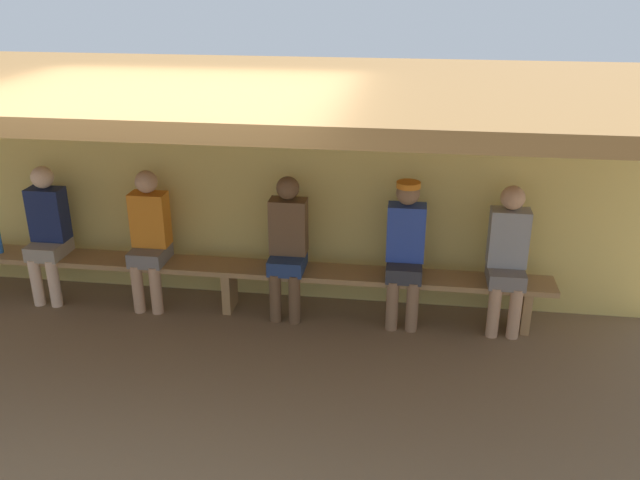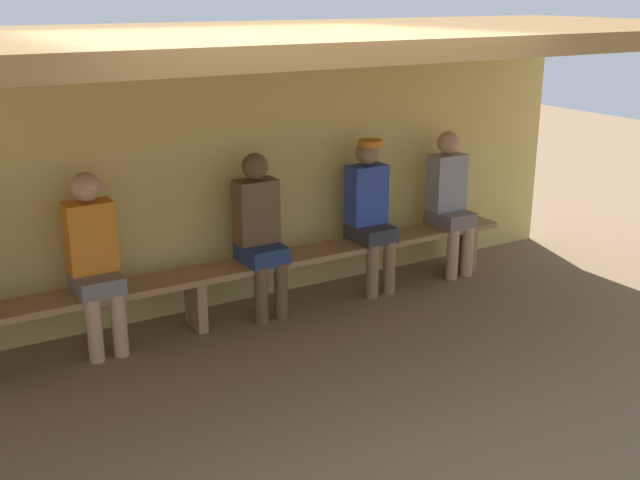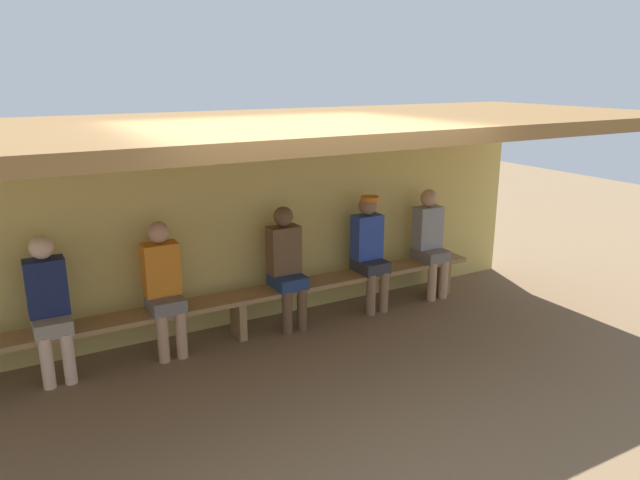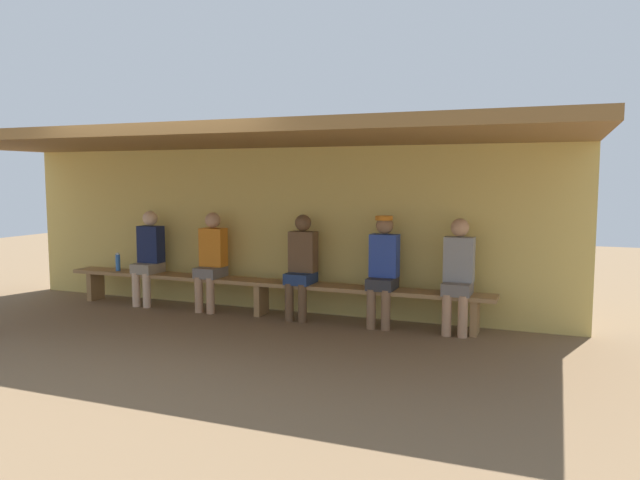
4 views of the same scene
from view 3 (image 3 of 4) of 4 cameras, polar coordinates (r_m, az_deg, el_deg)
ground_plane at (r=5.30m, az=-1.12°, el=-15.21°), size 24.00×24.00×0.00m
back_wall at (r=6.58m, az=-9.47°, el=1.23°), size 8.00×0.20×2.20m
dugout_roof at (r=5.19m, az=-4.99°, el=10.55°), size 8.00×2.80×0.12m
bench at (r=6.40m, az=-7.78°, el=-5.84°), size 6.00×0.36×0.46m
player_in_blue at (r=7.54m, az=10.35°, el=0.13°), size 0.34×0.42×1.34m
player_near_post at (r=6.50m, az=-3.19°, el=-2.16°), size 0.34×0.42×1.34m
player_leftmost at (r=7.02m, az=4.69°, el=-0.70°), size 0.34×0.42×1.34m
player_in_red at (r=6.07m, az=-14.56°, el=-3.99°), size 0.34×0.42×1.34m
player_shirtless_tan at (r=5.92m, az=-24.22°, el=-5.42°), size 0.34×0.42×1.34m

